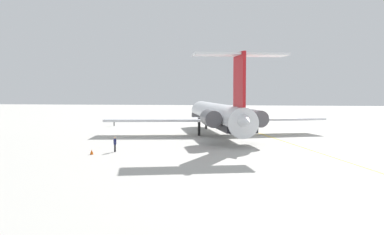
{
  "coord_description": "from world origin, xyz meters",
  "views": [
    {
      "loc": [
        -71.59,
        3.51,
        6.83
      ],
      "look_at": [
        -4.42,
        14.12,
        2.74
      ],
      "focal_mm": 39.59,
      "sensor_mm": 36.0,
      "label": 1
    }
  ],
  "objects_px": {
    "safety_cone_nose": "(264,123)",
    "main_jetliner": "(218,115)",
    "safety_cone_wingtip": "(92,152)",
    "ground_crew_near_tail": "(115,142)",
    "ground_crew_near_nose": "(114,120)",
    "safety_cone_tail": "(267,123)"
  },
  "relations": [
    {
      "from": "safety_cone_wingtip",
      "to": "safety_cone_tail",
      "type": "xyz_separation_m",
      "value": [
        45.99,
        -19.72,
        0.0
      ]
    },
    {
      "from": "ground_crew_near_tail",
      "to": "safety_cone_tail",
      "type": "relative_size",
      "value": 3.22
    },
    {
      "from": "ground_crew_near_tail",
      "to": "safety_cone_tail",
      "type": "bearing_deg",
      "value": -172.9
    },
    {
      "from": "ground_crew_near_nose",
      "to": "safety_cone_wingtip",
      "type": "relative_size",
      "value": 3.24
    },
    {
      "from": "safety_cone_tail",
      "to": "ground_crew_near_tail",
      "type": "bearing_deg",
      "value": 157.74
    },
    {
      "from": "ground_crew_near_tail",
      "to": "safety_cone_nose",
      "type": "relative_size",
      "value": 3.22
    },
    {
      "from": "ground_crew_near_tail",
      "to": "safety_cone_nose",
      "type": "xyz_separation_m",
      "value": [
        44.83,
        -17.36,
        -0.85
      ]
    },
    {
      "from": "ground_crew_near_nose",
      "to": "safety_cone_tail",
      "type": "distance_m",
      "value": 31.58
    },
    {
      "from": "ground_crew_near_nose",
      "to": "safety_cone_wingtip",
      "type": "height_order",
      "value": "ground_crew_near_nose"
    },
    {
      "from": "ground_crew_near_tail",
      "to": "ground_crew_near_nose",
      "type": "bearing_deg",
      "value": -131.07
    },
    {
      "from": "safety_cone_nose",
      "to": "safety_cone_tail",
      "type": "bearing_deg",
      "value": -156.24
    },
    {
      "from": "ground_crew_near_tail",
      "to": "safety_cone_wingtip",
      "type": "distance_m",
      "value": 3.1
    },
    {
      "from": "ground_crew_near_nose",
      "to": "safety_cone_nose",
      "type": "relative_size",
      "value": 3.24
    },
    {
      "from": "safety_cone_nose",
      "to": "main_jetliner",
      "type": "bearing_deg",
      "value": 163.29
    },
    {
      "from": "ground_crew_near_nose",
      "to": "safety_cone_wingtip",
      "type": "bearing_deg",
      "value": -55.58
    },
    {
      "from": "ground_crew_near_nose",
      "to": "safety_cone_tail",
      "type": "height_order",
      "value": "ground_crew_near_nose"
    },
    {
      "from": "main_jetliner",
      "to": "safety_cone_wingtip",
      "type": "xyz_separation_m",
      "value": [
        -22.34,
        11.76,
        -2.91
      ]
    },
    {
      "from": "ground_crew_near_tail",
      "to": "safety_cone_wingtip",
      "type": "xyz_separation_m",
      "value": [
        -2.33,
        1.85,
        -0.85
      ]
    },
    {
      "from": "safety_cone_nose",
      "to": "safety_cone_tail",
      "type": "height_order",
      "value": "same"
    },
    {
      "from": "ground_crew_near_nose",
      "to": "ground_crew_near_tail",
      "type": "height_order",
      "value": "ground_crew_near_nose"
    },
    {
      "from": "safety_cone_wingtip",
      "to": "safety_cone_nose",
      "type": "bearing_deg",
      "value": -22.17
    },
    {
      "from": "main_jetliner",
      "to": "ground_crew_near_nose",
      "type": "xyz_separation_m",
      "value": [
        15.54,
        22.55,
        -2.05
      ]
    }
  ]
}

